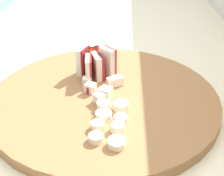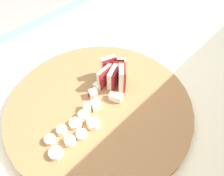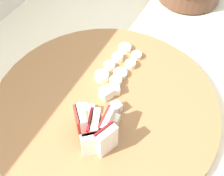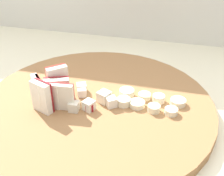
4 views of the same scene
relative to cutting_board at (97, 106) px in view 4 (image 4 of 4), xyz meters
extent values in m
cube|color=silver|center=(-0.02, 0.40, -0.24)|extent=(2.40, 0.04, 1.36)
cylinder|color=olive|center=(0.00, 0.00, 0.00)|extent=(0.46, 0.46, 0.02)
cube|color=#B22D23|center=(-0.10, -0.04, 0.04)|extent=(0.04, 0.04, 0.06)
cube|color=white|center=(-0.10, -0.04, 0.04)|extent=(0.04, 0.05, 0.06)
cube|color=maroon|center=(-0.09, -0.05, 0.04)|extent=(0.04, 0.02, 0.06)
cube|color=white|center=(-0.09, -0.05, 0.04)|extent=(0.04, 0.03, 0.06)
cube|color=maroon|center=(-0.08, -0.03, 0.04)|extent=(0.04, 0.01, 0.05)
cube|color=#EFE5CC|center=(-0.08, -0.04, 0.04)|extent=(0.04, 0.01, 0.05)
cube|color=#A32323|center=(-0.06, -0.03, 0.04)|extent=(0.05, 0.01, 0.05)
cube|color=beige|center=(-0.06, -0.04, 0.04)|extent=(0.05, 0.01, 0.05)
cube|color=maroon|center=(-0.07, -0.01, 0.04)|extent=(0.05, 0.02, 0.05)
cube|color=beige|center=(-0.07, -0.02, 0.04)|extent=(0.05, 0.03, 0.05)
cube|color=#B22D23|center=(-0.08, 0.01, 0.04)|extent=(0.03, 0.03, 0.06)
cube|color=#EFE5CC|center=(-0.08, 0.00, 0.04)|extent=(0.04, 0.04, 0.06)
cube|color=maroon|center=(0.00, -0.03, 0.02)|extent=(0.02, 0.02, 0.01)
cube|color=white|center=(-0.01, -0.03, 0.02)|extent=(0.03, 0.03, 0.02)
cube|color=#EFE5CC|center=(-0.04, 0.03, 0.02)|extent=(0.02, 0.02, 0.02)
cube|color=white|center=(0.03, -0.01, 0.02)|extent=(0.03, 0.03, 0.02)
cube|color=beige|center=(-0.03, -0.04, 0.02)|extent=(0.02, 0.02, 0.02)
cube|color=#EFE5CC|center=(0.01, 0.00, 0.02)|extent=(0.03, 0.03, 0.02)
cube|color=white|center=(-0.03, 0.01, 0.02)|extent=(0.02, 0.02, 0.02)
cylinder|color=#F4EAC6|center=(0.05, 0.00, 0.02)|extent=(0.03, 0.03, 0.01)
cylinder|color=#F4EAC6|center=(0.08, 0.00, 0.02)|extent=(0.03, 0.03, 0.01)
cylinder|color=beige|center=(0.11, 0.00, 0.02)|extent=(0.02, 0.02, 0.01)
cylinder|color=#F4EAC6|center=(0.14, 0.00, 0.02)|extent=(0.02, 0.02, 0.01)
cylinder|color=#F4EAC6|center=(0.05, 0.03, 0.02)|extent=(0.03, 0.03, 0.01)
cylinder|color=beige|center=(0.09, 0.04, 0.02)|extent=(0.03, 0.03, 0.01)
cylinder|color=white|center=(0.12, 0.03, 0.02)|extent=(0.02, 0.02, 0.01)
cylinder|color=#F4EAC6|center=(0.15, 0.03, 0.02)|extent=(0.03, 0.03, 0.01)
camera|label=1|loc=(0.53, 0.04, 0.34)|focal=50.09mm
camera|label=2|loc=(0.23, 0.26, 0.46)|focal=36.98mm
camera|label=3|loc=(-0.30, -0.17, 0.48)|focal=46.34mm
camera|label=4|loc=(0.14, -0.44, 0.33)|focal=46.50mm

